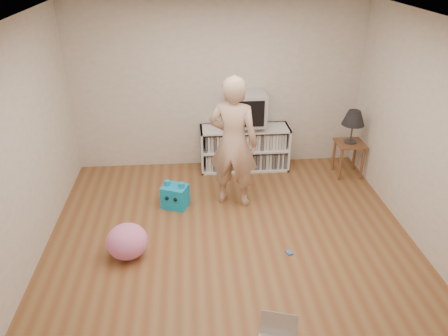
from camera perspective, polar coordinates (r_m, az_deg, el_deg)
name	(u,v)px	position (r m, az deg, el deg)	size (l,w,h in m)	color
ground	(231,244)	(5.41, 0.94, -9.87)	(4.50, 4.50, 0.00)	brown
walls	(232,147)	(4.74, 1.06, 2.75)	(4.52, 4.52, 2.60)	beige
ceiling	(233,22)	(4.36, 1.22, 18.48)	(4.50, 4.50, 0.01)	white
media_unit	(244,148)	(7.02, 2.68, 2.69)	(1.40, 0.45, 0.70)	white
dvd_deck	(245,126)	(6.85, 2.77, 5.56)	(0.45, 0.35, 0.07)	gray
crt_tv	(245,108)	(6.75, 2.82, 7.80)	(0.60, 0.53, 0.50)	#B1B1B6
side_table	(349,150)	(7.02, 16.01, 2.21)	(0.42, 0.42, 0.55)	brown
table_lamp	(354,119)	(6.83, 16.57, 6.21)	(0.34, 0.34, 0.52)	#333333
person	(233,143)	(5.79, 1.23, 3.31)	(0.67, 0.44, 1.83)	#D4AA90
laptop	(278,334)	(4.33, 7.01, -20.71)	(0.41, 0.36, 0.24)	silver
playing_cards	(289,252)	(5.32, 8.52, -10.85)	(0.07, 0.09, 0.02)	#4567B9
plush_blue	(175,196)	(6.07, -6.41, -3.65)	(0.41, 0.37, 0.39)	#0995D3
plush_pink	(127,241)	(5.23, -12.53, -9.34)	(0.48, 0.48, 0.41)	pink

